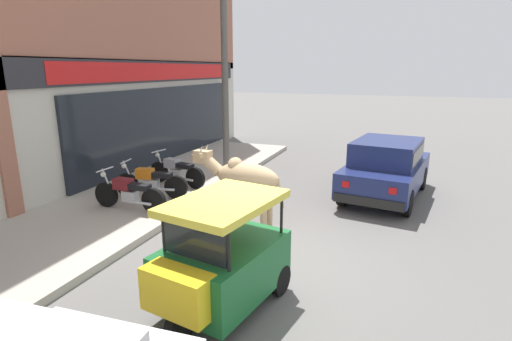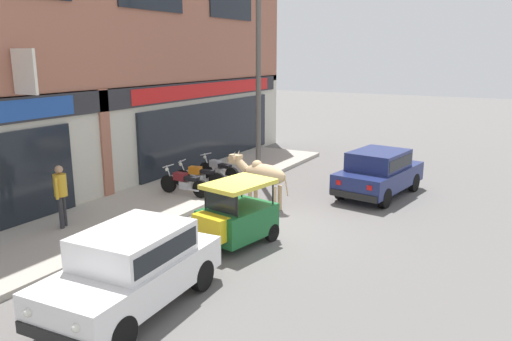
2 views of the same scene
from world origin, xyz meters
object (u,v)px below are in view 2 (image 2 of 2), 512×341
motorcycle_1 (199,176)px  motorcycle_2 (219,170)px  pedestrian (61,190)px  utility_pole (258,86)px  auto_rickshaw (236,218)px  car_1 (133,265)px  motorcycle_0 (184,183)px  cow (262,174)px  car_0 (379,171)px

motorcycle_1 → motorcycle_2: 1.10m
motorcycle_1 → pedestrian: pedestrian is taller
motorcycle_2 → utility_pole: (1.26, -0.87, 2.79)m
utility_pole → auto_rickshaw: bearing=-155.9°
car_1 → utility_pole: utility_pole is taller
utility_pole → motorcycle_1: bearing=159.1°
motorcycle_0 → pedestrian: 3.99m
car_1 → utility_pole: bearing=15.5°
car_1 → motorcycle_0: 6.79m
cow → motorcycle_1: bearing=79.3°
pedestrian → car_0: bearing=-39.8°
motorcycle_0 → motorcycle_2: same height
car_0 → motorcycle_1: car_0 is taller
car_1 → auto_rickshaw: auto_rickshaw is taller
car_1 → motorcycle_2: (7.93, 3.42, -0.29)m
motorcycle_2 → motorcycle_0: bearing=-178.2°
car_0 → car_1: 9.43m
cow → auto_rickshaw: bearing=-163.3°
motorcycle_1 → utility_pole: bearing=-20.9°
auto_rickshaw → pedestrian: 4.50m
auto_rickshaw → utility_pole: size_ratio=0.33×
pedestrian → utility_pole: 7.66m
cow → motorcycle_1: size_ratio=1.20×
car_1 → motorcycle_1: 7.66m
car_0 → car_1: size_ratio=1.02×
motorcycle_2 → utility_pole: size_ratio=0.28×
auto_rickshaw → motorcycle_1: 4.85m
motorcycle_1 → auto_rickshaw: bearing=-134.3°
motorcycle_2 → car_1: bearing=-156.7°
auto_rickshaw → motorcycle_2: bearing=37.5°
car_1 → utility_pole: 9.86m
motorcycle_1 → pedestrian: 4.89m
cow → motorcycle_2: bearing=58.2°
car_0 → utility_pole: size_ratio=0.59×
cow → auto_rickshaw: cow is taller
car_0 → motorcycle_2: (-1.33, 5.20, -0.29)m
motorcycle_2 → utility_pole: 3.18m
motorcycle_0 → pedestrian: bearing=167.1°
car_1 → motorcycle_2: car_1 is taller
motorcycle_1 → motorcycle_0: bearing=-174.1°
car_0 → motorcycle_2: car_0 is taller
auto_rickshaw → cow: bearing=16.7°
motorcycle_0 → motorcycle_1: bearing=5.9°
car_0 → pedestrian: 9.40m
cow → auto_rickshaw: 3.04m
auto_rickshaw → motorcycle_1: auto_rickshaw is taller
car_0 → car_1: bearing=169.1°
car_1 → auto_rickshaw: bearing=-0.3°
pedestrian → motorcycle_2: bearing=-7.9°
cow → pedestrian: bearing=141.7°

